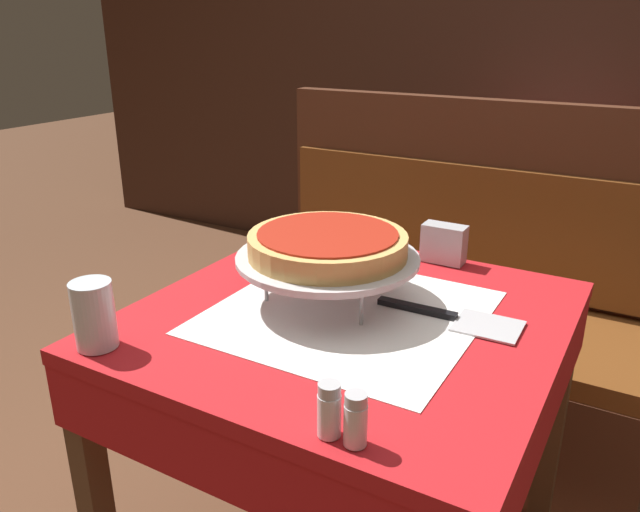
% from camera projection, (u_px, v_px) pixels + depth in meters
% --- Properties ---
extents(dining_table_front, '(0.79, 0.79, 0.78)m').
position_uv_depth(dining_table_front, '(347.00, 358.00, 1.25)').
color(dining_table_front, red).
rests_on(dining_table_front, ground_plane).
extents(dining_table_rear, '(0.66, 0.66, 0.77)m').
position_uv_depth(dining_table_rear, '(550.00, 182.00, 2.67)').
color(dining_table_rear, red).
rests_on(dining_table_rear, ground_plane).
extents(booth_bench, '(1.30, 0.52, 1.08)m').
position_uv_depth(booth_bench, '(439.00, 340.00, 2.08)').
color(booth_bench, '#4C2819').
rests_on(booth_bench, ground_plane).
extents(back_wall_panel, '(6.00, 0.04, 2.40)m').
position_uv_depth(back_wall_panel, '(571.00, 46.00, 2.85)').
color(back_wall_panel, '#3D2319').
rests_on(back_wall_panel, ground_plane).
extents(pizza_pan_stand, '(0.36, 0.36, 0.10)m').
position_uv_depth(pizza_pan_stand, '(328.00, 260.00, 1.24)').
color(pizza_pan_stand, '#ADADB2').
rests_on(pizza_pan_stand, dining_table_front).
extents(deep_dish_pizza, '(0.31, 0.31, 0.05)m').
position_uv_depth(deep_dish_pizza, '(328.00, 244.00, 1.22)').
color(deep_dish_pizza, tan).
rests_on(deep_dish_pizza, pizza_pan_stand).
extents(pizza_server, '(0.28, 0.10, 0.01)m').
position_uv_depth(pizza_server, '(456.00, 318.00, 1.18)').
color(pizza_server, '#BCBCC1').
rests_on(pizza_server, dining_table_front).
extents(water_glass_near, '(0.07, 0.07, 0.12)m').
position_uv_depth(water_glass_near, '(94.00, 315.00, 1.07)').
color(water_glass_near, silver).
rests_on(water_glass_near, dining_table_front).
extents(salt_shaker, '(0.03, 0.03, 0.08)m').
position_uv_depth(salt_shaker, '(329.00, 410.00, 0.84)').
color(salt_shaker, silver).
rests_on(salt_shaker, dining_table_front).
extents(pepper_shaker, '(0.03, 0.03, 0.08)m').
position_uv_depth(pepper_shaker, '(356.00, 420.00, 0.83)').
color(pepper_shaker, silver).
rests_on(pepper_shaker, dining_table_front).
extents(napkin_holder, '(0.10, 0.05, 0.09)m').
position_uv_depth(napkin_holder, '(444.00, 244.00, 1.46)').
color(napkin_holder, '#B2B2B7').
rests_on(napkin_holder, dining_table_front).
extents(condiment_caddy, '(0.13, 0.13, 0.16)m').
position_uv_depth(condiment_caddy, '(573.00, 148.00, 2.63)').
color(condiment_caddy, black).
rests_on(condiment_caddy, dining_table_rear).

